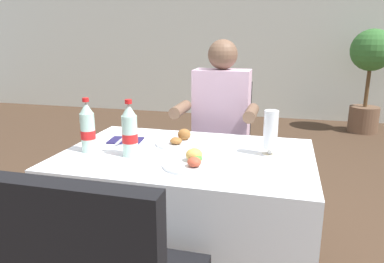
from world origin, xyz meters
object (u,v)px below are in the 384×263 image
at_px(main_dining_table, 187,187).
at_px(seated_diner_far, 220,126).
at_px(plate_near_camera, 193,162).
at_px(plate_far_diner, 179,141).
at_px(cola_bottle_primary, 130,132).
at_px(cola_bottle_secondary, 88,128).
at_px(chair_far_diner_seat, 217,144).
at_px(beer_glass_left, 271,132).
at_px(napkin_cutlery_set, 126,140).
at_px(potted_plant_corner, 370,68).

xyz_separation_m(main_dining_table, seated_diner_far, (0.04, 0.67, 0.15)).
distance_m(plate_near_camera, plate_far_diner, 0.33).
height_order(cola_bottle_primary, cola_bottle_secondary, cola_bottle_primary).
distance_m(chair_far_diner_seat, beer_glass_left, 0.86).
height_order(seated_diner_far, plate_far_diner, seated_diner_far).
height_order(plate_near_camera, cola_bottle_primary, cola_bottle_primary).
height_order(seated_diner_far, napkin_cutlery_set, seated_diner_far).
bearing_deg(potted_plant_corner, napkin_cutlery_set, -117.55).
relative_size(plate_near_camera, napkin_cutlery_set, 1.31).
height_order(chair_far_diner_seat, plate_near_camera, chair_far_diner_seat).
distance_m(main_dining_table, cola_bottle_primary, 0.39).
distance_m(plate_near_camera, cola_bottle_primary, 0.33).
height_order(chair_far_diner_seat, beer_glass_left, chair_far_diner_seat).
distance_m(beer_glass_left, cola_bottle_primary, 0.65).
distance_m(chair_far_diner_seat, cola_bottle_primary, 0.97).
relative_size(cola_bottle_primary, potted_plant_corner, 0.19).
height_order(main_dining_table, cola_bottle_secondary, cola_bottle_secondary).
bearing_deg(plate_far_diner, seated_diner_far, 78.32).
relative_size(main_dining_table, cola_bottle_secondary, 4.51).
bearing_deg(napkin_cutlery_set, beer_glass_left, -3.35).
relative_size(seated_diner_far, beer_glass_left, 5.92).
height_order(plate_near_camera, plate_far_diner, plate_far_diner).
distance_m(beer_glass_left, napkin_cutlery_set, 0.76).
distance_m(plate_near_camera, beer_glass_left, 0.39).
height_order(seated_diner_far, plate_near_camera, seated_diner_far).
bearing_deg(plate_near_camera, beer_glass_left, 36.28).
xyz_separation_m(chair_far_diner_seat, plate_near_camera, (0.07, -0.94, 0.20)).
xyz_separation_m(main_dining_table, cola_bottle_secondary, (-0.46, -0.09, 0.29)).
relative_size(plate_far_diner, beer_glass_left, 1.11).
distance_m(plate_near_camera, cola_bottle_secondary, 0.55).
height_order(main_dining_table, beer_glass_left, beer_glass_left).
relative_size(beer_glass_left, cola_bottle_secondary, 0.82).
xyz_separation_m(cola_bottle_secondary, napkin_cutlery_set, (0.10, 0.21, -0.11)).
bearing_deg(cola_bottle_secondary, main_dining_table, 11.62).
bearing_deg(plate_far_diner, plate_near_camera, -62.81).
xyz_separation_m(main_dining_table, plate_far_diner, (-0.08, 0.13, 0.19)).
xyz_separation_m(main_dining_table, napkin_cutlery_set, (-0.37, 0.11, 0.18)).
height_order(plate_far_diner, potted_plant_corner, potted_plant_corner).
relative_size(main_dining_table, beer_glass_left, 5.52).
relative_size(main_dining_table, seated_diner_far, 0.93).
bearing_deg(cola_bottle_secondary, beer_glass_left, 10.86).
bearing_deg(napkin_cutlery_set, seated_diner_far, 54.49).
bearing_deg(napkin_cutlery_set, plate_near_camera, -31.64).
bearing_deg(potted_plant_corner, seated_diner_far, -115.90).
bearing_deg(beer_glass_left, cola_bottle_secondary, -169.14).
bearing_deg(cola_bottle_primary, seated_diner_far, 70.45).
distance_m(seated_diner_far, plate_far_diner, 0.56).
height_order(main_dining_table, cola_bottle_primary, cola_bottle_primary).
xyz_separation_m(cola_bottle_primary, potted_plant_corner, (1.74, 3.79, 0.02)).
bearing_deg(seated_diner_far, beer_glass_left, -60.38).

